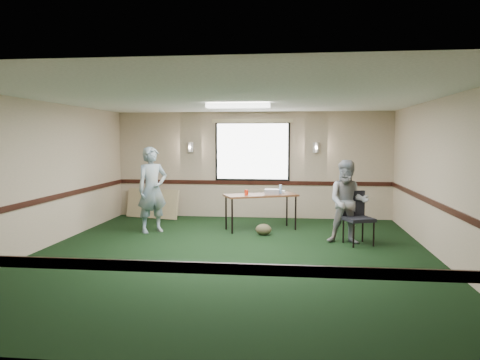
# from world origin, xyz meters

# --- Properties ---
(ground) EXTENTS (8.00, 8.00, 0.00)m
(ground) POSITION_xyz_m (0.00, 0.00, 0.00)
(ground) COLOR black
(ground) RESTS_ON ground
(room_shell) EXTENTS (8.00, 8.02, 8.00)m
(room_shell) POSITION_xyz_m (0.00, 2.12, 1.58)
(room_shell) COLOR #CBAF92
(room_shell) RESTS_ON ground
(folding_table) EXTENTS (1.71, 1.21, 0.79)m
(folding_table) POSITION_xyz_m (0.34, 2.37, 0.73)
(folding_table) COLOR #592819
(folding_table) RESTS_ON ground
(projector) EXTENTS (0.33, 0.27, 0.11)m
(projector) POSITION_xyz_m (0.58, 2.47, 0.85)
(projector) COLOR #97969F
(projector) RESTS_ON folding_table
(game_console) EXTENTS (0.24, 0.20, 0.06)m
(game_console) POSITION_xyz_m (0.75, 2.68, 0.82)
(game_console) COLOR white
(game_console) RESTS_ON folding_table
(red_cup) EXTENTS (0.08, 0.08, 0.12)m
(red_cup) POSITION_xyz_m (0.04, 2.15, 0.85)
(red_cup) COLOR red
(red_cup) RESTS_ON folding_table
(water_bottle) EXTENTS (0.06, 0.06, 0.20)m
(water_bottle) POSITION_xyz_m (0.77, 2.54, 0.89)
(water_bottle) COLOR #8EB8E8
(water_bottle) RESTS_ON folding_table
(duffel_bag) EXTENTS (0.35, 0.27, 0.24)m
(duffel_bag) POSITION_xyz_m (0.44, 1.79, 0.12)
(duffel_bag) COLOR #493F2A
(duffel_bag) RESTS_ON ground
(cable_coil) EXTENTS (0.31, 0.31, 0.01)m
(cable_coil) POSITION_xyz_m (0.44, 2.28, 0.01)
(cable_coil) COLOR #CB4819
(cable_coil) RESTS_ON ground
(folded_table) EXTENTS (1.46, 0.57, 0.74)m
(folded_table) POSITION_xyz_m (-2.52, 3.60, 0.37)
(folded_table) COLOR tan
(folded_table) RESTS_ON ground
(conference_chair) EXTENTS (0.64, 0.65, 1.01)m
(conference_chair) POSITION_xyz_m (2.26, 1.21, 0.59)
(conference_chair) COLOR black
(conference_chair) RESTS_ON ground
(person_left) EXTENTS (0.80, 0.78, 1.85)m
(person_left) POSITION_xyz_m (-1.97, 1.84, 0.92)
(person_left) COLOR teal
(person_left) RESTS_ON ground
(person_right) EXTENTS (0.84, 0.69, 1.61)m
(person_right) POSITION_xyz_m (2.10, 1.20, 0.81)
(person_right) COLOR #7B9EBF
(person_right) RESTS_ON ground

